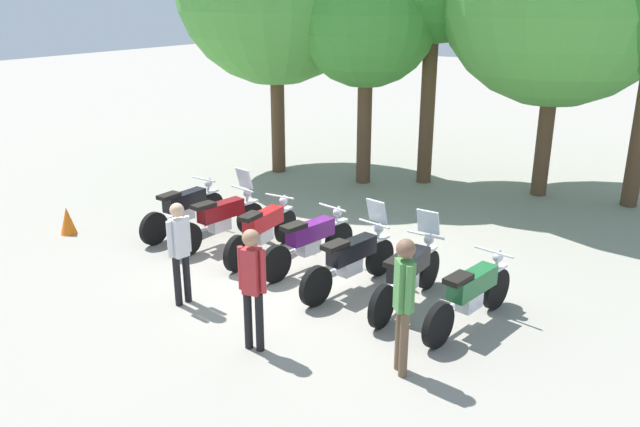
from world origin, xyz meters
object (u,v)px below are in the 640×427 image
motorcycle_2 (263,229)px  motorcycle_5 (408,274)px  person_0 (252,281)px  motorcycle_4 (351,259)px  motorcycle_0 (184,208)px  person_2 (180,246)px  person_1 (404,296)px  tree_1 (367,15)px  traffic_cone (68,221)px  motorcycle_3 (310,241)px  motorcycle_6 (471,294)px  motorcycle_1 (221,218)px

motorcycle_2 → motorcycle_5: 3.08m
motorcycle_5 → person_0: 2.60m
motorcycle_2 → motorcycle_4: motorcycle_4 is taller
motorcycle_0 → person_0: (3.93, -2.76, 0.50)m
motorcycle_4 → person_0: size_ratio=1.27×
motorcycle_4 → person_2: size_ratio=1.34×
motorcycle_0 → motorcycle_2: bearing=-91.0°
motorcycle_0 → person_1: person_1 is taller
tree_1 → traffic_cone: size_ratio=10.57×
motorcycle_3 → person_1: person_1 is taller
motorcycle_2 → person_0: size_ratio=1.28×
motorcycle_5 → motorcycle_6: 1.03m
motorcycle_3 → motorcycle_5: bearing=-89.1°
person_0 → motorcycle_6: bearing=-55.7°
motorcycle_3 → motorcycle_6: (3.05, -0.48, 0.00)m
motorcycle_0 → tree_1: bearing=-11.5°
motorcycle_0 → person_1: size_ratio=1.22×
motorcycle_5 → person_2: person_2 is taller
motorcycle_1 → person_0: person_0 is taller
motorcycle_2 → tree_1: bearing=5.8°
motorcycle_2 → person_0: person_0 is taller
motorcycle_2 → motorcycle_6: size_ratio=1.01×
motorcycle_5 → motorcycle_6: motorcycle_5 is taller
person_0 → person_1: (1.89, 0.55, 0.06)m
person_2 → traffic_cone: size_ratio=2.95×
motorcycle_0 → motorcycle_1: bearing=-92.7°
motorcycle_3 → motorcycle_5: (2.03, -0.37, 0.01)m
tree_1 → traffic_cone: tree_1 is taller
person_0 → person_1: person_1 is taller
motorcycle_4 → traffic_cone: 6.05m
motorcycle_3 → traffic_cone: motorcycle_3 is taller
motorcycle_4 → tree_1: tree_1 is taller
motorcycle_3 → person_0: bearing=-150.6°
tree_1 → motorcycle_4: bearing=-62.7°
person_1 → traffic_cone: size_ratio=3.26×
traffic_cone → person_0: bearing=-13.8°
motorcycle_0 → tree_1: size_ratio=0.38×
motorcycle_1 → motorcycle_2: size_ratio=0.99×
traffic_cone → tree_1: bearing=64.2°
motorcycle_0 → traffic_cone: bearing=126.6°
motorcycle_4 → person_0: person_0 is taller
motorcycle_6 → person_2: bearing=124.2°
motorcycle_6 → traffic_cone: size_ratio=3.94×
motorcycle_4 → person_0: 2.36m
person_2 → motorcycle_0: bearing=144.4°
motorcycle_4 → traffic_cone: size_ratio=3.95×
motorcycle_6 → person_2: size_ratio=1.34×
motorcycle_0 → motorcycle_6: bearing=-93.7°
motorcycle_5 → person_2: bearing=123.2°
motorcycle_5 → tree_1: 7.68m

